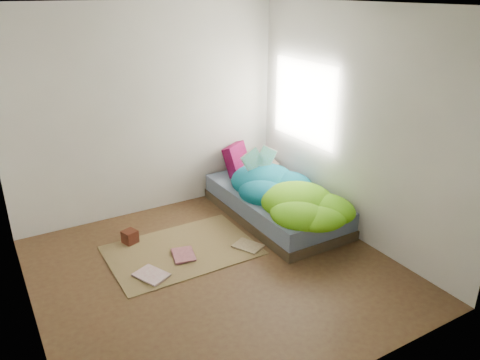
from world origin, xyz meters
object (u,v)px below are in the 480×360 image
object	(u,v)px
open_book	(260,151)
floor_book_b	(173,257)
bed	(275,205)
floor_book_a	(143,281)
wooden_box	(130,237)
pillow_magenta	(237,159)

from	to	relation	value
open_book	floor_book_b	bearing A→B (deg)	-157.55
bed	open_book	size ratio (longest dim) A/B	4.78
bed	floor_book_a	distance (m)	2.04
floor_book_a	open_book	bearing A→B (deg)	-0.74
bed	floor_book_b	xyz separation A→B (m)	(-1.52, -0.27, -0.14)
open_book	wooden_box	bearing A→B (deg)	-178.40
pillow_magenta	floor_book_a	distance (m)	2.35
open_book	floor_book_a	size ratio (longest dim) A/B	1.26
floor_book_a	bed	bearing A→B (deg)	-9.01
wooden_box	floor_book_a	xyz separation A→B (m)	(-0.15, -0.82, -0.06)
wooden_box	floor_book_a	bearing A→B (deg)	-100.06
bed	floor_book_b	distance (m)	1.55
wooden_box	floor_book_b	distance (m)	0.63
pillow_magenta	wooden_box	distance (m)	1.85
open_book	floor_book_b	world-z (taller)	open_book
open_book	wooden_box	size ratio (longest dim) A/B	2.83
bed	floor_book_a	bearing A→B (deg)	-164.76
bed	wooden_box	world-z (taller)	bed
bed	pillow_magenta	bearing A→B (deg)	96.79
floor_book_b	bed	bearing A→B (deg)	23.83
open_book	floor_book_b	distance (m)	1.76
open_book	wooden_box	world-z (taller)	open_book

